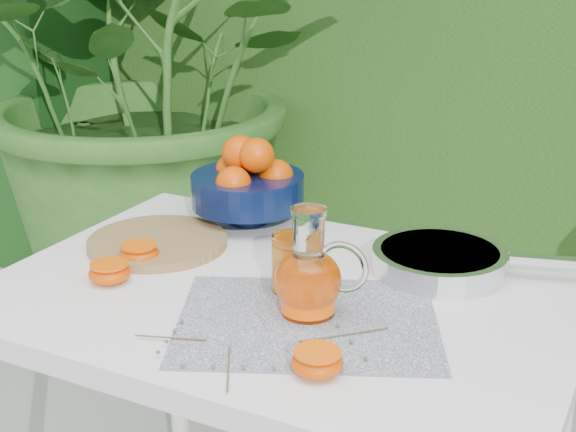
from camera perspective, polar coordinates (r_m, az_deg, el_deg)
The scene contains 10 objects.
potted_plant_left at distance 2.90m, azimuth -9.15°, elevation 10.66°, with size 1.78×1.78×1.78m, color #2A6322.
white_table at distance 1.43m, azimuth -0.37°, elevation -8.24°, with size 1.00×0.70×0.75m.
placemat at distance 1.28m, azimuth 1.40°, elevation -7.49°, with size 0.41×0.32×0.00m, color #0C1B47.
cutting_board at distance 1.60m, azimuth -9.27°, elevation -1.85°, with size 0.27×0.27×0.02m, color olive.
fruit_bowl at distance 1.69m, azimuth -2.83°, elevation 2.38°, with size 0.24×0.24×0.19m.
juice_pitcher at distance 1.28m, azimuth 1.54°, elevation -4.42°, with size 0.16×0.12×0.18m.
juice_tumbler at distance 1.37m, azimuth 0.25°, elevation -3.43°, with size 0.08×0.08×0.10m.
saute_pan at distance 1.48m, azimuth 10.85°, elevation -3.09°, with size 0.45×0.30×0.05m.
orange_halves at distance 1.36m, azimuth -7.80°, elevation -5.25°, with size 0.55×0.29×0.04m.
thyme_sprigs at distance 1.21m, azimuth -2.54°, elevation -9.17°, with size 0.35×0.28×0.01m.
Camera 1 is at (0.56, -1.05, 1.34)m, focal length 50.00 mm.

